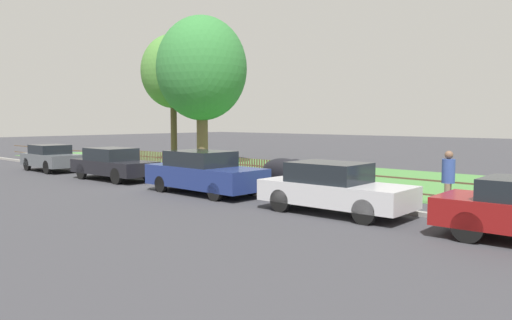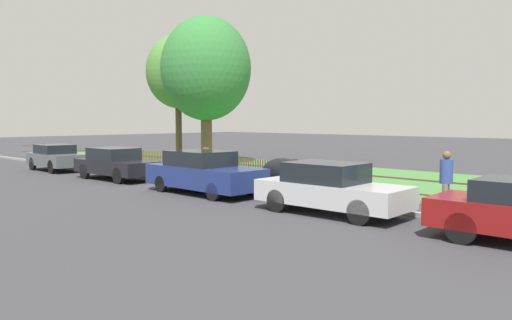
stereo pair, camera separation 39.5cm
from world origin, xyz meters
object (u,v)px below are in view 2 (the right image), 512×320
(parked_car_navy_estate, at_px, (203,172))
(covered_motorcycle, at_px, (285,172))
(tree_nearest_kerb, at_px, (178,72))
(parked_car_red_compact, at_px, (330,188))
(parked_car_black_saloon, at_px, (116,163))
(pedestrian_near_fence, at_px, (446,179))
(parked_car_silver_hatchback, at_px, (56,157))
(tree_behind_motorcycle, at_px, (206,69))

(parked_car_navy_estate, bearing_deg, covered_motorcycle, 46.74)
(covered_motorcycle, height_order, tree_nearest_kerb, tree_nearest_kerb)
(parked_car_red_compact, bearing_deg, parked_car_black_saloon, 178.03)
(pedestrian_near_fence, bearing_deg, tree_nearest_kerb, 58.67)
(parked_car_navy_estate, bearing_deg, parked_car_silver_hatchback, -178.98)
(covered_motorcycle, bearing_deg, tree_behind_motorcycle, 152.03)
(parked_car_silver_hatchback, relative_size, covered_motorcycle, 1.80)
(tree_behind_motorcycle, height_order, pedestrian_near_fence, tree_behind_motorcycle)
(parked_car_red_compact, distance_m, tree_nearest_kerb, 19.33)
(tree_behind_motorcycle, bearing_deg, parked_car_red_compact, -28.46)
(tree_behind_motorcycle, bearing_deg, parked_car_black_saloon, -70.16)
(covered_motorcycle, height_order, tree_behind_motorcycle, tree_behind_motorcycle)
(parked_car_navy_estate, relative_size, pedestrian_near_fence, 2.68)
(parked_car_red_compact, relative_size, covered_motorcycle, 2.01)
(parked_car_red_compact, bearing_deg, tree_behind_motorcycle, 150.15)
(parked_car_black_saloon, distance_m, pedestrian_near_fence, 13.57)
(parked_car_black_saloon, distance_m, covered_motorcycle, 8.00)
(parked_car_navy_estate, xyz_separation_m, tree_nearest_kerb, (-11.60, 7.87, 4.73))
(parked_car_navy_estate, distance_m, pedestrian_near_fence, 7.91)
(parked_car_navy_estate, bearing_deg, tree_behind_motorcycle, 139.47)
(parked_car_navy_estate, bearing_deg, parked_car_black_saloon, -179.59)
(tree_behind_motorcycle, bearing_deg, parked_car_navy_estate, -41.25)
(parked_car_silver_hatchback, xyz_separation_m, parked_car_red_compact, (16.61, -0.02, 0.03))
(parked_car_silver_hatchback, xyz_separation_m, parked_car_black_saloon, (5.47, 0.09, 0.02))
(pedestrian_near_fence, bearing_deg, covered_motorcycle, 75.84)
(parked_car_black_saloon, xyz_separation_m, covered_motorcycle, (7.75, 2.00, 0.04))
(tree_behind_motorcycle, bearing_deg, pedestrian_near_fence, -18.34)
(covered_motorcycle, relative_size, pedestrian_near_fence, 1.23)
(covered_motorcycle, bearing_deg, tree_nearest_kerb, 156.04)
(parked_car_black_saloon, relative_size, tree_nearest_kerb, 0.55)
(parked_car_red_compact, distance_m, covered_motorcycle, 4.00)
(parked_car_navy_estate, distance_m, tree_behind_motorcycle, 12.15)
(parked_car_black_saloon, bearing_deg, parked_car_navy_estate, -1.85)
(covered_motorcycle, xyz_separation_m, tree_nearest_kerb, (-13.57, 5.83, 4.73))
(parked_car_red_compact, height_order, tree_behind_motorcycle, tree_behind_motorcycle)
(covered_motorcycle, bearing_deg, pedestrian_near_fence, -0.27)
(parked_car_silver_hatchback, relative_size, tree_behind_motorcycle, 0.45)
(covered_motorcycle, relative_size, tree_nearest_kerb, 0.27)
(tree_nearest_kerb, bearing_deg, tree_behind_motorcycle, -8.40)
(pedestrian_near_fence, bearing_deg, tree_behind_motorcycle, 57.09)
(parked_car_black_saloon, height_order, pedestrian_near_fence, pedestrian_near_fence)
(parked_car_red_compact, height_order, pedestrian_near_fence, pedestrian_near_fence)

